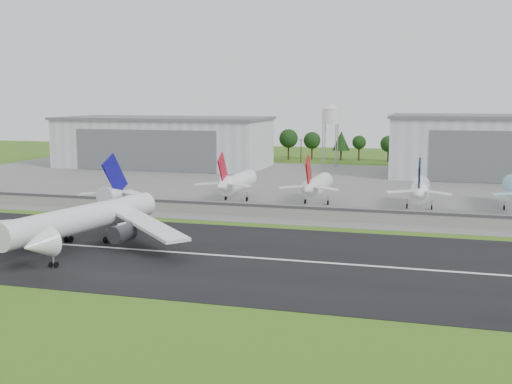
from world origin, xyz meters
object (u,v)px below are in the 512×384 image
(parked_jet_red_b, at_px, (316,186))
(parked_jet_navy, at_px, (420,190))
(parked_jet_red_a, at_px, (235,183))
(main_airliner, at_px, (83,225))

(parked_jet_red_b, relative_size, parked_jet_navy, 1.00)
(parked_jet_red_a, xyz_separation_m, parked_jet_red_b, (25.59, -0.01, -0.04))
(parked_jet_red_a, height_order, parked_jet_navy, parked_jet_red_a)
(parked_jet_red_a, xyz_separation_m, parked_jet_navy, (55.90, -0.02, -0.08))
(main_airliner, distance_m, parked_jet_navy, 96.43)
(parked_jet_red_b, bearing_deg, parked_jet_red_a, 179.98)
(parked_jet_red_a, distance_m, parked_jet_red_b, 25.59)
(main_airliner, relative_size, parked_jet_red_a, 1.88)
(main_airliner, relative_size, parked_jet_red_b, 1.88)
(main_airliner, height_order, parked_jet_red_a, main_airliner)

